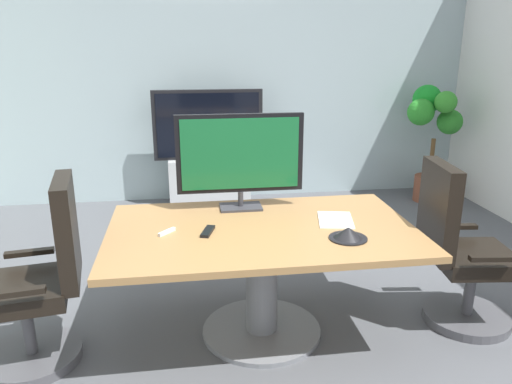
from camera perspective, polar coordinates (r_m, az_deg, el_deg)
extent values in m
plane|color=#515459|center=(3.24, 2.55, -16.84)|extent=(7.27, 7.27, 0.00)
cube|color=#9EB2B7|center=(5.81, -3.20, 13.66)|extent=(5.69, 0.10, 2.93)
cube|color=olive|center=(3.00, 0.69, -4.49)|extent=(1.85, 1.12, 0.04)
cylinder|color=slate|center=(3.15, 0.67, -10.62)|extent=(0.20, 0.20, 0.68)
cylinder|color=slate|center=(3.32, 0.65, -15.63)|extent=(0.76, 0.76, 0.03)
cylinder|color=#4C4C51|center=(3.33, -24.39, -16.89)|extent=(0.56, 0.56, 0.06)
cylinder|color=#4C4C51|center=(3.22, -24.86, -13.76)|extent=(0.07, 0.07, 0.36)
cube|color=black|center=(3.12, -25.36, -10.26)|extent=(0.55, 0.55, 0.10)
cube|color=black|center=(2.96, -21.00, -4.22)|extent=(0.16, 0.46, 0.60)
cube|color=black|center=(3.31, -24.70, -6.38)|extent=(0.28, 0.09, 0.03)
cube|color=black|center=(2.84, -25.95, -10.41)|extent=(0.28, 0.09, 0.03)
cylinder|color=#4C4C51|center=(3.70, 23.08, -13.13)|extent=(0.56, 0.56, 0.06)
cylinder|color=#4C4C51|center=(3.61, 23.47, -10.22)|extent=(0.07, 0.07, 0.36)
cube|color=black|center=(3.52, 23.89, -7.02)|extent=(0.53, 0.53, 0.10)
cube|color=black|center=(3.29, 20.32, -2.02)|extent=(0.14, 0.46, 0.60)
cube|color=black|center=(3.25, 25.71, -6.91)|extent=(0.28, 0.08, 0.03)
cube|color=black|center=(3.68, 22.17, -3.72)|extent=(0.28, 0.08, 0.03)
cube|color=#333338|center=(3.34, -1.78, -1.74)|extent=(0.28, 0.18, 0.02)
cylinder|color=#333338|center=(3.32, -1.78, -0.79)|extent=(0.04, 0.04, 0.10)
cube|color=black|center=(3.25, -1.86, 4.49)|extent=(0.84, 0.04, 0.52)
cube|color=#14592D|center=(3.23, -1.82, 4.41)|extent=(0.77, 0.01, 0.47)
cube|color=#B7BABC|center=(5.64, -5.39, 1.20)|extent=(0.90, 0.36, 0.55)
cube|color=black|center=(5.48, -5.56, 7.75)|extent=(1.20, 0.06, 0.76)
cube|color=black|center=(5.44, -5.54, 7.69)|extent=(1.12, 0.01, 0.69)
cylinder|color=brown|center=(6.14, 19.30, 0.41)|extent=(0.34, 0.34, 0.30)
cylinder|color=brown|center=(6.05, 19.64, 3.77)|extent=(0.05, 0.05, 0.44)
sphere|color=#297E27|center=(6.09, 21.48, 7.55)|extent=(0.29, 0.29, 0.29)
sphere|color=#199027|center=(6.08, 19.17, 10.10)|extent=(0.33, 0.33, 0.33)
sphere|color=#298A28|center=(5.88, 18.51, 8.75)|extent=(0.30, 0.30, 0.30)
sphere|color=#318D2A|center=(5.86, 21.08, 9.67)|extent=(0.24, 0.24, 0.24)
cone|color=black|center=(2.87, 10.62, -4.69)|extent=(0.19, 0.19, 0.07)
cylinder|color=black|center=(2.88, 10.59, -5.26)|extent=(0.22, 0.22, 0.01)
cube|color=black|center=(2.93, -5.59, -4.55)|extent=(0.10, 0.18, 0.02)
cube|color=silver|center=(2.95, -10.26, -4.56)|extent=(0.10, 0.11, 0.02)
cube|color=white|center=(3.15, 9.16, -3.20)|extent=(0.27, 0.34, 0.01)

